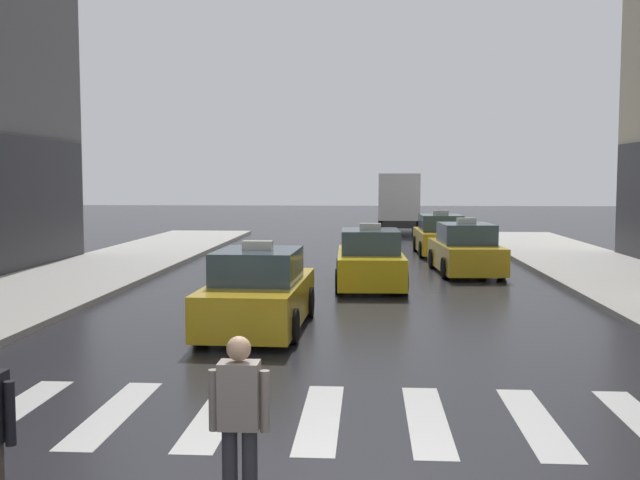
{
  "coord_description": "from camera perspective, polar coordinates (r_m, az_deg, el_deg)",
  "views": [
    {
      "loc": [
        0.6,
        -6.2,
        3.03
      ],
      "look_at": [
        -0.34,
        8.0,
        1.86
      ],
      "focal_mm": 41.49,
      "sensor_mm": 36.0,
      "label": 1
    }
  ],
  "objects": [
    {
      "name": "box_truck",
      "position": [
        42.62,
        6.1,
        3.07
      ],
      "size": [
        2.46,
        7.6,
        3.35
      ],
      "color": "#2D2D2D",
      "rests_on": "ground"
    },
    {
      "name": "pedestrian_plain_coat",
      "position": [
        6.78,
        -6.24,
        -13.28
      ],
      "size": [
        0.55,
        0.24,
        1.65
      ],
      "color": "#333338",
      "rests_on": "ground"
    },
    {
      "name": "taxi_lead",
      "position": [
        15.08,
        -4.75,
        -4.12
      ],
      "size": [
        2.03,
        4.59,
        1.8
      ],
      "color": "gold",
      "rests_on": "ground"
    },
    {
      "name": "taxi_second",
      "position": [
        21.0,
        3.88,
        -1.62
      ],
      "size": [
        2.03,
        4.59,
        1.8
      ],
      "color": "yellow",
      "rests_on": "ground"
    },
    {
      "name": "taxi_fourth",
      "position": [
        30.2,
        9.25,
        0.25
      ],
      "size": [
        2.01,
        4.58,
        1.8
      ],
      "color": "gold",
      "rests_on": "ground"
    },
    {
      "name": "taxi_third",
      "position": [
        24.32,
        11.16,
        -0.84
      ],
      "size": [
        2.12,
        4.63,
        1.8
      ],
      "color": "gold",
      "rests_on": "ground"
    },
    {
      "name": "crosswalk_markings",
      "position": [
        9.7,
        0.04,
        -13.48
      ],
      "size": [
        11.3,
        2.8,
        0.01
      ],
      "color": "silver",
      "rests_on": "ground"
    }
  ]
}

